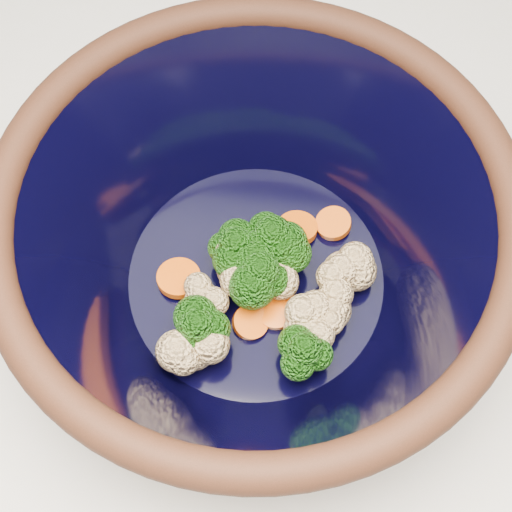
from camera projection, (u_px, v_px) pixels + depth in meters
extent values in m
plane|color=#9E7A54|center=(222.00, 494.00, 1.34)|extent=(3.00, 3.00, 0.00)
cube|color=white|center=(207.00, 447.00, 0.93)|extent=(1.20, 1.20, 0.90)
cylinder|color=black|center=(256.00, 291.00, 0.54)|extent=(0.20, 0.20, 0.01)
torus|color=black|center=(256.00, 206.00, 0.42)|extent=(0.33, 0.33, 0.02)
cylinder|color=black|center=(256.00, 278.00, 0.51)|extent=(0.19, 0.19, 0.00)
cylinder|color=#608442|center=(236.00, 259.00, 0.51)|extent=(0.01, 0.01, 0.02)
ellipsoid|color=#215F12|center=(236.00, 245.00, 0.49)|extent=(0.04, 0.04, 0.03)
cylinder|color=#608442|center=(260.00, 287.00, 0.50)|extent=(0.01, 0.01, 0.02)
ellipsoid|color=#215F12|center=(260.00, 272.00, 0.48)|extent=(0.04, 0.04, 0.04)
cylinder|color=#608442|center=(200.00, 338.00, 0.48)|extent=(0.01, 0.01, 0.02)
ellipsoid|color=#215F12|center=(197.00, 327.00, 0.46)|extent=(0.04, 0.04, 0.03)
cylinder|color=#608442|center=(279.00, 263.00, 0.51)|extent=(0.01, 0.01, 0.02)
ellipsoid|color=#215F12|center=(280.00, 250.00, 0.49)|extent=(0.04, 0.04, 0.03)
cylinder|color=#608442|center=(272.00, 251.00, 0.51)|extent=(0.01, 0.01, 0.02)
ellipsoid|color=#215F12|center=(273.00, 236.00, 0.49)|extent=(0.04, 0.04, 0.04)
cylinder|color=#608442|center=(303.00, 360.00, 0.48)|extent=(0.01, 0.01, 0.02)
ellipsoid|color=#215F12|center=(305.00, 350.00, 0.46)|extent=(0.04, 0.04, 0.03)
sphere|color=beige|center=(193.00, 347.00, 0.47)|extent=(0.03, 0.03, 0.03)
sphere|color=beige|center=(330.00, 310.00, 0.49)|extent=(0.03, 0.03, 0.03)
sphere|color=beige|center=(356.00, 271.00, 0.50)|extent=(0.03, 0.03, 0.03)
sphere|color=beige|center=(241.00, 268.00, 0.50)|extent=(0.03, 0.03, 0.03)
sphere|color=beige|center=(274.00, 274.00, 0.50)|extent=(0.03, 0.03, 0.03)
sphere|color=beige|center=(203.00, 300.00, 0.49)|extent=(0.03, 0.03, 0.03)
sphere|color=beige|center=(257.00, 285.00, 0.49)|extent=(0.03, 0.03, 0.03)
sphere|color=beige|center=(305.00, 330.00, 0.48)|extent=(0.03, 0.03, 0.03)
sphere|color=beige|center=(343.00, 272.00, 0.50)|extent=(0.03, 0.03, 0.03)
cylinder|color=#DD5F09|center=(179.00, 278.00, 0.51)|extent=(0.03, 0.03, 0.01)
cylinder|color=#DD5F09|center=(333.00, 223.00, 0.53)|extent=(0.03, 0.03, 0.01)
cylinder|color=#DD5F09|center=(297.00, 228.00, 0.52)|extent=(0.03, 0.03, 0.01)
cylinder|color=#DD5F09|center=(277.00, 308.00, 0.50)|extent=(0.03, 0.03, 0.01)
cylinder|color=#DD5F09|center=(250.00, 322.00, 0.49)|extent=(0.02, 0.02, 0.01)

